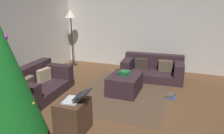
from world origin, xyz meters
TOP-DOWN VIEW (x-y plane):
  - ground_plane at (0.00, 0.00)m, footprint 6.40×6.40m
  - corner_partition at (3.14, 0.00)m, footprint 0.12×6.40m
  - couch_left at (0.20, 2.24)m, footprint 1.60×0.93m
  - couch_right at (2.23, 0.02)m, footprint 0.97×1.65m
  - ottoman at (1.04, 0.45)m, footprint 0.86×0.66m
  - gift_box at (1.04, 0.46)m, footprint 0.25×0.25m
  - tv_remote at (1.01, 0.54)m, footprint 0.05×0.16m
  - christmas_tree at (-1.51, 1.28)m, footprint 0.94×0.94m
  - side_table at (-0.77, 0.76)m, footprint 0.52×0.44m
  - laptop at (-0.76, 0.70)m, footprint 0.36×0.44m
  - book_stack at (1.12, -0.58)m, footprint 0.28×0.21m
  - corner_lamp at (2.62, 2.72)m, footprint 0.36×0.36m
  - area_rug at (1.04, 0.45)m, footprint 2.60×2.00m

SIDE VIEW (x-z plane):
  - ground_plane at x=0.00m, z-range 0.00..0.00m
  - area_rug at x=1.04m, z-range 0.00..0.01m
  - book_stack at x=1.12m, z-range 0.00..0.08m
  - ottoman at x=1.04m, z-range 0.00..0.42m
  - couch_right at x=2.23m, z-range -0.06..0.57m
  - couch_left at x=0.20m, z-range -0.06..0.60m
  - side_table at x=-0.77m, z-range 0.00..0.55m
  - tv_remote at x=1.01m, z-range 0.42..0.44m
  - gift_box at x=1.04m, z-range 0.42..0.52m
  - laptop at x=-0.76m, z-range 0.51..0.69m
  - christmas_tree at x=-1.51m, z-range 0.09..2.09m
  - corner_partition at x=3.14m, z-range 0.00..2.60m
  - corner_lamp at x=2.62m, z-range 0.62..2.39m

